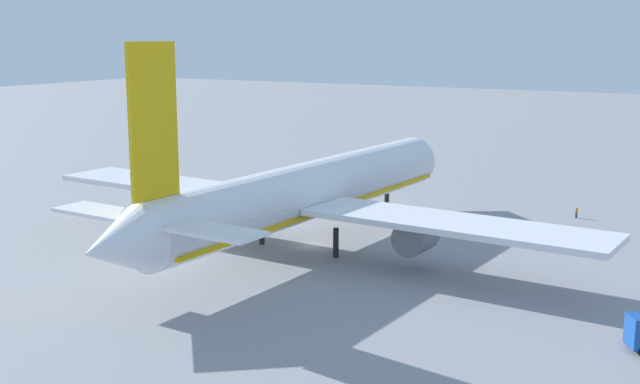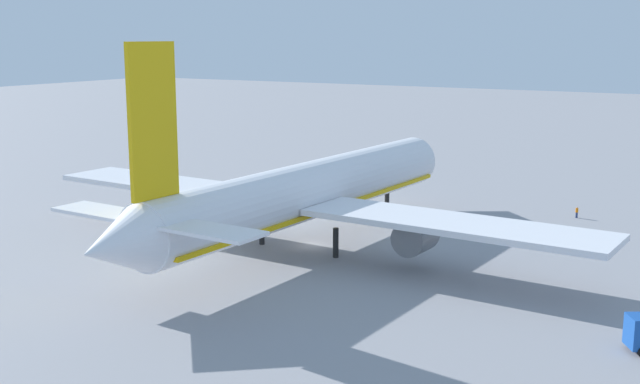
# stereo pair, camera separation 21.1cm
# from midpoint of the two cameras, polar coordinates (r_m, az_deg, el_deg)

# --- Properties ---
(ground_plane) EXTENTS (600.00, 600.00, 0.00)m
(ground_plane) POSITION_cam_midpoint_polar(r_m,az_deg,el_deg) (101.13, -0.73, -3.86)
(ground_plane) COLOR gray
(airliner) EXTENTS (70.66, 76.49, 25.69)m
(airliner) POSITION_cam_midpoint_polar(r_m,az_deg,el_deg) (98.57, -1.19, -0.08)
(airliner) COLOR white
(airliner) RESTS_ON ground
(ground_worker_1) EXTENTS (0.45, 0.45, 1.67)m
(ground_worker_1) POSITION_cam_midpoint_polar(r_m,az_deg,el_deg) (122.01, 17.87, -1.38)
(ground_worker_1) COLOR navy
(ground_worker_1) RESTS_ON ground
(traffic_cone_1) EXTENTS (0.36, 0.36, 0.55)m
(traffic_cone_1) POSITION_cam_midpoint_polar(r_m,az_deg,el_deg) (144.17, 1.48, 0.81)
(traffic_cone_1) COLOR orange
(traffic_cone_1) RESTS_ON ground
(traffic_cone_4) EXTENTS (0.36, 0.36, 0.55)m
(traffic_cone_4) POSITION_cam_midpoint_polar(r_m,az_deg,el_deg) (141.68, -1.54, 0.62)
(traffic_cone_4) COLOR orange
(traffic_cone_4) RESTS_ON ground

